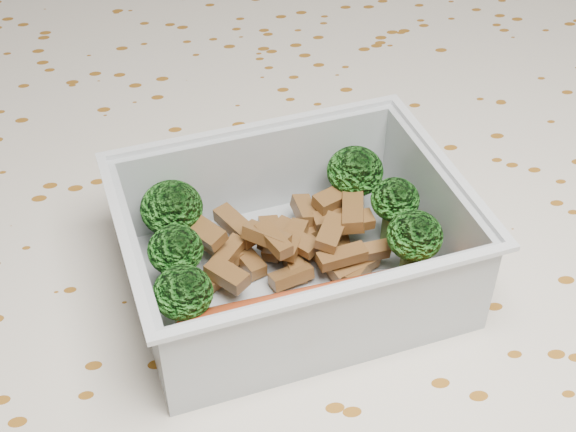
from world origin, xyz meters
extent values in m
cube|color=brown|center=(0.00, 0.00, 0.73)|extent=(1.40, 0.90, 0.04)
cube|color=silver|center=(0.00, 0.00, 0.75)|extent=(1.46, 0.96, 0.01)
cube|color=silver|center=(0.00, 0.48, 0.66)|extent=(1.46, 0.01, 0.18)
cube|color=silver|center=(0.01, -0.03, 0.76)|extent=(0.20, 0.16, 0.00)
cube|color=silver|center=(0.00, 0.03, 0.79)|extent=(0.17, 0.03, 0.06)
cube|color=silver|center=(0.02, -0.10, 0.79)|extent=(0.17, 0.03, 0.06)
cube|color=silver|center=(0.09, -0.02, 0.79)|extent=(0.03, 0.12, 0.06)
cube|color=silver|center=(-0.08, -0.05, 0.79)|extent=(0.03, 0.12, 0.06)
cube|color=silver|center=(-0.01, 0.04, 0.82)|extent=(0.18, 0.04, 0.00)
cube|color=silver|center=(0.02, -0.10, 0.82)|extent=(0.18, 0.04, 0.00)
cube|color=silver|center=(0.10, -0.02, 0.82)|extent=(0.03, 0.13, 0.00)
cube|color=silver|center=(-0.08, -0.05, 0.82)|extent=(0.03, 0.13, 0.00)
cylinder|color=#608C3F|center=(-0.06, 0.00, 0.77)|extent=(0.01, 0.01, 0.02)
ellipsoid|color=#358927|center=(-0.06, 0.00, 0.79)|extent=(0.04, 0.04, 0.03)
cylinder|color=#608C3F|center=(0.05, 0.02, 0.77)|extent=(0.01, 0.01, 0.02)
ellipsoid|color=#358927|center=(0.05, 0.02, 0.79)|extent=(0.03, 0.03, 0.03)
cylinder|color=#608C3F|center=(-0.06, -0.04, 0.77)|extent=(0.01, 0.01, 0.02)
ellipsoid|color=#358927|center=(-0.06, -0.04, 0.79)|extent=(0.03, 0.03, 0.03)
cylinder|color=#608C3F|center=(0.07, -0.01, 0.77)|extent=(0.01, 0.01, 0.02)
ellipsoid|color=#358927|center=(0.07, -0.01, 0.79)|extent=(0.03, 0.03, 0.02)
cylinder|color=#608C3F|center=(-0.06, -0.07, 0.77)|extent=(0.01, 0.01, 0.02)
ellipsoid|color=#358927|center=(-0.06, -0.07, 0.79)|extent=(0.03, 0.03, 0.03)
cylinder|color=#608C3F|center=(0.07, -0.05, 0.77)|extent=(0.01, 0.01, 0.02)
ellipsoid|color=#358927|center=(0.07, -0.05, 0.79)|extent=(0.03, 0.03, 0.03)
cube|color=brown|center=(0.00, 0.00, 0.77)|extent=(0.03, 0.03, 0.01)
cube|color=brown|center=(-0.03, -0.04, 0.78)|extent=(0.03, 0.03, 0.01)
cube|color=brown|center=(-0.03, -0.03, 0.78)|extent=(0.03, 0.03, 0.01)
cube|color=brown|center=(0.00, -0.04, 0.77)|extent=(0.03, 0.02, 0.01)
cube|color=brown|center=(0.00, 0.00, 0.77)|extent=(0.01, 0.02, 0.01)
cube|color=brown|center=(0.01, -0.02, 0.78)|extent=(0.02, 0.02, 0.01)
cube|color=brown|center=(0.04, 0.00, 0.78)|extent=(0.03, 0.02, 0.01)
cube|color=brown|center=(0.02, -0.02, 0.77)|extent=(0.02, 0.03, 0.01)
cube|color=brown|center=(0.00, -0.01, 0.77)|extent=(0.03, 0.03, 0.01)
cube|color=brown|center=(-0.01, -0.02, 0.78)|extent=(0.03, 0.03, 0.01)
cube|color=brown|center=(0.03, -0.04, 0.78)|extent=(0.03, 0.02, 0.01)
cube|color=brown|center=(-0.02, -0.02, 0.77)|extent=(0.02, 0.02, 0.01)
cube|color=brown|center=(0.00, -0.03, 0.79)|extent=(0.02, 0.03, 0.01)
cube|color=brown|center=(0.03, 0.00, 0.77)|extent=(0.03, 0.02, 0.01)
cube|color=brown|center=(-0.04, -0.01, 0.79)|extent=(0.03, 0.03, 0.01)
cube|color=brown|center=(-0.04, -0.03, 0.77)|extent=(0.02, 0.02, 0.01)
cube|color=brown|center=(0.01, -0.03, 0.77)|extent=(0.01, 0.03, 0.01)
cube|color=brown|center=(-0.03, -0.01, 0.77)|extent=(0.03, 0.03, 0.01)
cube|color=brown|center=(0.04, -0.04, 0.77)|extent=(0.03, 0.02, 0.01)
cube|color=brown|center=(0.04, -0.02, 0.78)|extent=(0.02, 0.01, 0.01)
cube|color=brown|center=(0.04, -0.01, 0.77)|extent=(0.01, 0.03, 0.01)
cube|color=brown|center=(0.05, -0.01, 0.79)|extent=(0.02, 0.03, 0.01)
cube|color=brown|center=(0.01, -0.02, 0.78)|extent=(0.02, 0.03, 0.01)
cube|color=brown|center=(-0.02, 0.00, 0.78)|extent=(0.03, 0.03, 0.01)
cube|color=brown|center=(0.02, 0.00, 0.78)|extent=(0.01, 0.02, 0.01)
cube|color=brown|center=(0.05, -0.04, 0.78)|extent=(0.03, 0.01, 0.01)
cube|color=brown|center=(0.03, -0.01, 0.78)|extent=(0.02, 0.01, 0.01)
cube|color=brown|center=(0.05, -0.04, 0.77)|extent=(0.03, 0.03, 0.01)
cube|color=brown|center=(0.03, -0.03, 0.79)|extent=(0.02, 0.03, 0.01)
cylinder|color=#C3431D|center=(0.02, -0.07, 0.78)|extent=(0.14, 0.04, 0.02)
sphere|color=#C3431D|center=(0.09, -0.06, 0.78)|extent=(0.02, 0.02, 0.02)
sphere|color=#C3431D|center=(-0.05, -0.08, 0.78)|extent=(0.02, 0.02, 0.02)
camera|label=1|loc=(-0.05, -0.35, 1.09)|focal=50.00mm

